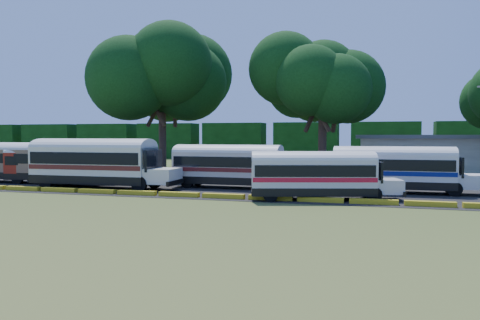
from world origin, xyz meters
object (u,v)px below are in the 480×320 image
(bus_red, at_px, (58,162))
(tree_west, at_px, (162,71))
(bus_cream_west, at_px, (96,160))
(bus_white_red, at_px, (316,172))
(bus_beige, at_px, (10,159))

(bus_red, distance_m, tree_west, 16.68)
(bus_cream_west, relative_size, bus_white_red, 1.21)
(bus_red, height_order, bus_cream_west, bus_cream_west)
(bus_cream_west, relative_size, tree_west, 0.73)
(bus_white_red, bearing_deg, bus_cream_west, 158.42)
(bus_red, bearing_deg, bus_white_red, -20.75)
(bus_cream_west, distance_m, bus_white_red, 16.47)
(bus_beige, xyz_separation_m, tree_west, (7.24, 14.05, 8.96))
(bus_beige, height_order, bus_red, bus_beige)
(bus_cream_west, bearing_deg, tree_west, 97.30)
(bus_red, height_order, bus_white_red, bus_red)
(bus_beige, height_order, bus_cream_west, bus_cream_west)
(bus_beige, relative_size, bus_white_red, 1.10)
(bus_white_red, height_order, tree_west, tree_west)
(bus_beige, bearing_deg, bus_red, 4.45)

